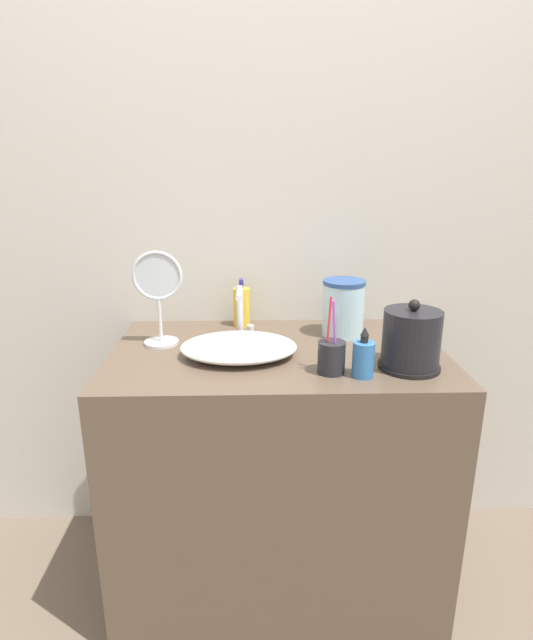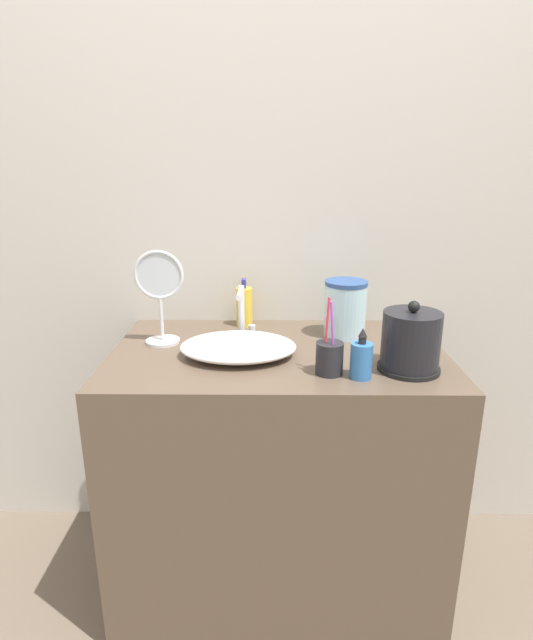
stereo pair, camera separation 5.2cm
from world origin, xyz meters
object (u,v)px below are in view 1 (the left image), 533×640
object	(u,v)px
electric_kettle	(411,342)
vanity_mirror	(158,294)
toothbrush_cup	(331,356)
lotion_bottle	(242,307)
faucet	(241,310)
shampoo_bottle	(363,358)
water_pitcher	(343,308)

from	to	relation	value
electric_kettle	vanity_mirror	distance (m)	0.78
toothbrush_cup	lotion_bottle	size ratio (longest dim) A/B	1.24
faucet	electric_kettle	size ratio (longest dim) A/B	0.86
lotion_bottle	electric_kettle	bearing A→B (deg)	-39.82
lotion_bottle	shampoo_bottle	distance (m)	0.57
faucet	lotion_bottle	world-z (taller)	same
toothbrush_cup	lotion_bottle	world-z (taller)	toothbrush_cup
toothbrush_cup	shampoo_bottle	bearing A→B (deg)	-18.31
shampoo_bottle	vanity_mirror	world-z (taller)	vanity_mirror
faucet	lotion_bottle	size ratio (longest dim) A/B	1.01
faucet	water_pitcher	bearing A→B (deg)	4.71
lotion_bottle	water_pitcher	bearing A→B (deg)	-17.31
vanity_mirror	faucet	bearing A→B (deg)	10.59
faucet	toothbrush_cup	bearing A→B (deg)	-49.22
shampoo_bottle	vanity_mirror	distance (m)	0.67
electric_kettle	shampoo_bottle	size ratio (longest dim) A/B	1.42
faucet	vanity_mirror	xyz separation A→B (m)	(-0.26, -0.05, 0.07)
toothbrush_cup	shampoo_bottle	world-z (taller)	toothbrush_cup
electric_kettle	toothbrush_cup	distance (m)	0.23
vanity_mirror	lotion_bottle	bearing A→B (deg)	35.61
vanity_mirror	shampoo_bottle	bearing A→B (deg)	-24.72
faucet	shampoo_bottle	distance (m)	0.47
electric_kettle	vanity_mirror	bearing A→B (deg)	163.44
electric_kettle	toothbrush_cup	world-z (taller)	toothbrush_cup
lotion_bottle	vanity_mirror	distance (m)	0.33
faucet	water_pitcher	size ratio (longest dim) A/B	0.92
electric_kettle	toothbrush_cup	bearing A→B (deg)	-173.31
lotion_bottle	faucet	bearing A→B (deg)	-89.09
vanity_mirror	water_pitcher	xyz separation A→B (m)	(0.60, 0.08, -0.07)
water_pitcher	faucet	bearing A→B (deg)	-175.29
electric_kettle	shampoo_bottle	bearing A→B (deg)	-159.53
electric_kettle	lotion_bottle	world-z (taller)	electric_kettle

